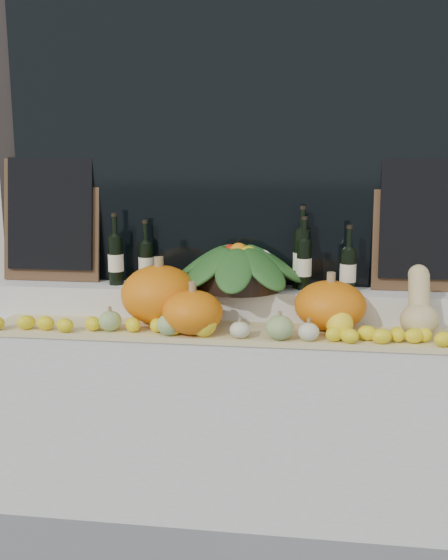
# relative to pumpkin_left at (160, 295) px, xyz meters

# --- Properties ---
(storefront_facade) EXTENTS (7.00, 0.94, 4.50)m
(storefront_facade) POSITION_rel_pumpkin_left_xyz_m (0.30, 0.78, 1.21)
(storefront_facade) COLOR beige
(storefront_facade) RESTS_ON ground
(display_sill) EXTENTS (2.30, 0.55, 0.88)m
(display_sill) POSITION_rel_pumpkin_left_xyz_m (0.30, 0.06, -0.60)
(display_sill) COLOR silver
(display_sill) RESTS_ON ground
(rear_tier) EXTENTS (2.30, 0.25, 0.16)m
(rear_tier) POSITION_rel_pumpkin_left_xyz_m (0.30, 0.21, -0.08)
(rear_tier) COLOR silver
(rear_tier) RESTS_ON display_sill
(straw_bedding) EXTENTS (2.10, 0.32, 0.02)m
(straw_bedding) POSITION_rel_pumpkin_left_xyz_m (0.30, -0.07, -0.15)
(straw_bedding) COLOR tan
(straw_bedding) RESTS_ON display_sill
(pumpkin_left) EXTENTS (0.44, 0.44, 0.27)m
(pumpkin_left) POSITION_rel_pumpkin_left_xyz_m (0.00, 0.00, 0.00)
(pumpkin_left) COLOR orange
(pumpkin_left) RESTS_ON straw_bedding
(pumpkin_right) EXTENTS (0.36, 0.36, 0.22)m
(pumpkin_right) POSITION_rel_pumpkin_left_xyz_m (0.77, 0.00, -0.03)
(pumpkin_right) COLOR orange
(pumpkin_right) RESTS_ON straw_bedding
(pumpkin_center) EXTENTS (0.30, 0.30, 0.19)m
(pumpkin_center) POSITION_rel_pumpkin_left_xyz_m (0.18, -0.15, -0.04)
(pumpkin_center) COLOR orange
(pumpkin_center) RESTS_ON straw_bedding
(butternut_squash) EXTENTS (0.16, 0.22, 0.30)m
(butternut_squash) POSITION_rel_pumpkin_left_xyz_m (1.15, -0.05, -0.02)
(butternut_squash) COLOR tan
(butternut_squash) RESTS_ON straw_bedding
(decorative_gourds) EXTENTS (1.11, 0.18, 0.15)m
(decorative_gourds) POSITION_rel_pumpkin_left_xyz_m (0.39, -0.17, -0.08)
(decorative_gourds) COLOR #336D20
(decorative_gourds) RESTS_ON straw_bedding
(lemon_heap) EXTENTS (2.20, 0.16, 0.06)m
(lemon_heap) POSITION_rel_pumpkin_left_xyz_m (0.30, -0.18, -0.10)
(lemon_heap) COLOR yellow
(lemon_heap) RESTS_ON straw_bedding
(produce_bowl) EXTENTS (0.65, 0.65, 0.23)m
(produce_bowl) POSITION_rel_pumpkin_left_xyz_m (0.34, 0.19, 0.11)
(produce_bowl) COLOR black
(produce_bowl) RESTS_ON rear_tier
(wine_bottle_far_left) EXTENTS (0.08, 0.08, 0.35)m
(wine_bottle_far_left) POSITION_rel_pumpkin_left_xyz_m (-0.26, 0.20, 0.12)
(wine_bottle_far_left) COLOR black
(wine_bottle_far_left) RESTS_ON rear_tier
(wine_bottle_near_left) EXTENTS (0.08, 0.08, 0.32)m
(wine_bottle_near_left) POSITION_rel_pumpkin_left_xyz_m (-0.12, 0.24, 0.11)
(wine_bottle_near_left) COLOR black
(wine_bottle_near_left) RESTS_ON rear_tier
(wine_bottle_tall) EXTENTS (0.08, 0.08, 0.39)m
(wine_bottle_tall) POSITION_rel_pumpkin_left_xyz_m (0.64, 0.24, 0.14)
(wine_bottle_tall) COLOR black
(wine_bottle_tall) RESTS_ON rear_tier
(wine_bottle_near_right) EXTENTS (0.08, 0.08, 0.35)m
(wine_bottle_near_right) POSITION_rel_pumpkin_left_xyz_m (0.65, 0.22, 0.12)
(wine_bottle_near_right) COLOR black
(wine_bottle_near_right) RESTS_ON rear_tier
(wine_bottle_far_right) EXTENTS (0.08, 0.08, 0.31)m
(wine_bottle_far_right) POSITION_rel_pumpkin_left_xyz_m (0.86, 0.19, 0.10)
(wine_bottle_far_right) COLOR black
(wine_bottle_far_right) RESTS_ON rear_tier
(chalkboard_left) EXTENTS (0.50, 0.11, 0.62)m
(chalkboard_left) POSITION_rel_pumpkin_left_xyz_m (-0.62, 0.27, 0.32)
(chalkboard_left) COLOR #4C331E
(chalkboard_left) RESTS_ON rear_tier
(chalkboard_right) EXTENTS (0.50, 0.11, 0.62)m
(chalkboard_right) POSITION_rel_pumpkin_left_xyz_m (1.22, 0.27, 0.32)
(chalkboard_right) COLOR #4C331E
(chalkboard_right) RESTS_ON rear_tier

